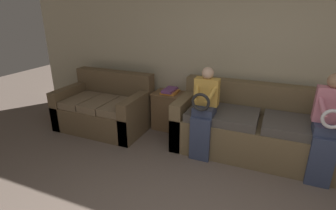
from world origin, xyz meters
The scene contains 7 objects.
wall_back centered at (0.00, 2.88, 1.27)m, with size 7.89×0.06×2.55m.
couch_main centered at (0.19, 2.38, 0.34)m, with size 2.26×0.88×0.91m.
couch_side centered at (-2.23, 2.27, 0.31)m, with size 1.42×0.91×0.89m.
child_left_seated centered at (-0.50, 2.02, 0.66)m, with size 0.31×0.36×1.20m.
child_right_seated centered at (0.88, 2.02, 0.69)m, with size 0.31×0.37×1.25m.
side_shelf centered at (-1.24, 2.64, 0.31)m, with size 0.52×0.40×0.61m.
book_stack centered at (-1.23, 2.63, 0.64)m, with size 0.24×0.32×0.07m.
Camera 1 is at (0.29, -1.03, 1.91)m, focal length 28.00 mm.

